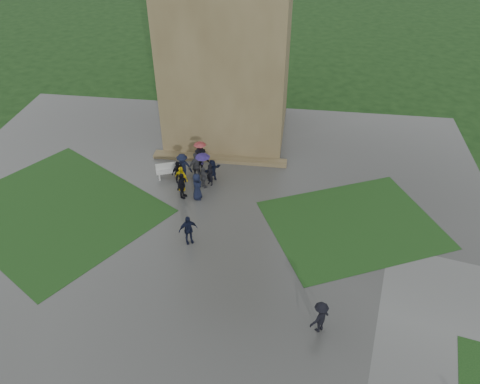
# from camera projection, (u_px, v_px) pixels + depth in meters

# --- Properties ---
(ground) EXTENTS (120.00, 120.00, 0.00)m
(ground) POSITION_uv_depth(u_px,v_px,m) (184.00, 275.00, 23.01)
(ground) COLOR black
(plaza) EXTENTS (34.00, 34.00, 0.02)m
(plaza) POSITION_uv_depth(u_px,v_px,m) (192.00, 247.00, 24.60)
(plaza) COLOR #363634
(plaza) RESTS_ON ground
(lawn_inset_left) EXTENTS (14.10, 13.46, 0.01)m
(lawn_inset_left) POSITION_uv_depth(u_px,v_px,m) (56.00, 210.00, 27.11)
(lawn_inset_left) COLOR black
(lawn_inset_left) RESTS_ON plaza
(lawn_inset_right) EXTENTS (11.12, 10.15, 0.01)m
(lawn_inset_right) POSITION_uv_depth(u_px,v_px,m) (353.00, 224.00, 26.07)
(lawn_inset_right) COLOR black
(lawn_inset_right) RESTS_ON plaza
(tower) EXTENTS (8.00, 8.00, 18.00)m
(tower) POSITION_uv_depth(u_px,v_px,m) (228.00, 4.00, 29.64)
(tower) COLOR brown
(tower) RESTS_ON ground
(tower_plinth) EXTENTS (9.00, 0.80, 0.22)m
(tower_plinth) POSITION_uv_depth(u_px,v_px,m) (220.00, 159.00, 31.39)
(tower_plinth) COLOR brown
(tower_plinth) RESTS_ON plaza
(bench) EXTENTS (1.72, 1.07, 0.96)m
(bench) POSITION_uv_depth(u_px,v_px,m) (169.00, 170.00, 29.57)
(bench) COLOR #A8A8A3
(bench) RESTS_ON plaza
(visitor_cluster) EXTENTS (3.21, 3.89, 2.47)m
(visitor_cluster) POSITION_uv_depth(u_px,v_px,m) (193.00, 170.00, 28.59)
(visitor_cluster) COLOR black
(visitor_cluster) RESTS_ON plaza
(pedestrian_mid) EXTENTS (1.16, 1.00, 1.72)m
(pedestrian_mid) POSITION_uv_depth(u_px,v_px,m) (188.00, 230.00, 24.41)
(pedestrian_mid) COLOR black
(pedestrian_mid) RESTS_ON plaza
(pedestrian_near) EXTENTS (1.14, 1.14, 1.65)m
(pedestrian_near) POSITION_uv_depth(u_px,v_px,m) (320.00, 317.00, 19.91)
(pedestrian_near) COLOR black
(pedestrian_near) RESTS_ON plaza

